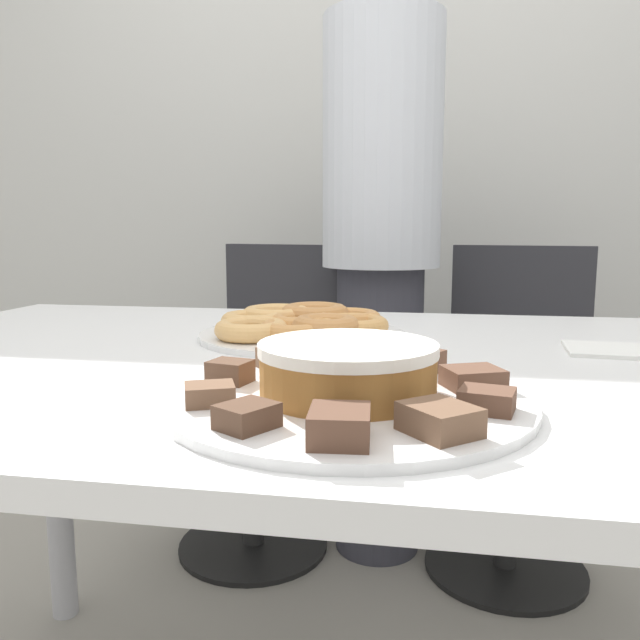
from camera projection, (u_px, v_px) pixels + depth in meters
wall_back at (392, 133)px, 2.36m from camera, size 8.00×0.05×2.60m
table at (320, 414)px, 0.91m from camera, size 1.54×0.95×0.76m
person_standing at (381, 241)px, 1.74m from camera, size 0.33×0.33×1.71m
office_chair_left at (262, 404)px, 1.85m from camera, size 0.54×0.54×0.89m
office_chair_right at (513, 416)px, 1.73m from camera, size 0.51×0.51×0.89m
plate_cake at (348, 400)px, 0.65m from camera, size 0.38×0.38×0.01m
plate_donuts at (303, 335)px, 1.03m from camera, size 0.34×0.34×0.01m
frosted_cake at (348, 369)px, 0.64m from camera, size 0.19×0.19×0.06m
lamington_0 at (353, 356)px, 0.78m from camera, size 0.05×0.05×0.03m
lamington_1 at (285, 359)px, 0.76m from camera, size 0.08×0.08×0.02m
lamington_2 at (230, 372)px, 0.70m from camera, size 0.05×0.05×0.02m
lamington_3 at (210, 394)px, 0.61m from camera, size 0.06×0.06×0.02m
lamington_4 at (246, 416)px, 0.54m from camera, size 0.06×0.06×0.02m
lamington_5 at (340, 426)px, 0.50m from camera, size 0.05×0.06×0.03m
lamington_6 at (440, 419)px, 0.52m from camera, size 0.08×0.08×0.02m
lamington_7 at (487, 400)px, 0.59m from camera, size 0.06×0.05×0.02m
lamington_8 at (473, 378)px, 0.67m from camera, size 0.07×0.07×0.02m
lamington_9 at (421, 361)px, 0.75m from camera, size 0.06×0.06×0.03m
donut_0 at (303, 323)px, 1.03m from camera, size 0.11×0.11×0.03m
donut_1 at (348, 319)px, 1.08m from camera, size 0.12×0.12×0.03m
donut_2 at (315, 315)px, 1.11m from camera, size 0.12×0.12×0.04m
donut_3 at (277, 316)px, 1.11m from camera, size 0.13×0.13×0.03m
donut_4 at (253, 321)px, 1.05m from camera, size 0.11×0.11×0.03m
donut_5 at (251, 329)px, 0.97m from camera, size 0.12×0.12×0.03m
donut_6 at (295, 330)px, 0.97m from camera, size 0.11×0.11×0.03m
donut_7 at (326, 327)px, 0.98m from camera, size 0.11×0.11×0.04m
donut_8 at (352, 325)px, 1.02m from camera, size 0.12×0.12×0.03m
napkin at (616, 350)px, 0.92m from camera, size 0.15×0.12×0.01m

